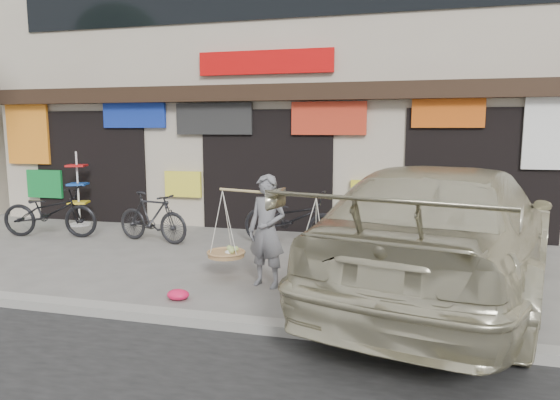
% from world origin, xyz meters
% --- Properties ---
extents(ground, '(70.00, 70.00, 0.00)m').
position_xyz_m(ground, '(0.00, 0.00, 0.00)').
color(ground, slate).
rests_on(ground, ground).
extents(kerb, '(70.00, 0.25, 0.12)m').
position_xyz_m(kerb, '(0.00, -2.00, 0.06)').
color(kerb, gray).
rests_on(kerb, ground).
extents(shophouse_block, '(14.00, 6.32, 7.00)m').
position_xyz_m(shophouse_block, '(-0.00, 6.42, 3.45)').
color(shophouse_block, '#B7AA94').
rests_on(shophouse_block, ground).
extents(street_vendor, '(1.98, 0.95, 1.64)m').
position_xyz_m(street_vendor, '(1.13, -0.41, 0.76)').
color(street_vendor, slate).
rests_on(street_vendor, ground).
extents(bike_0, '(2.14, 1.06, 1.08)m').
position_xyz_m(bike_0, '(-4.24, 1.66, 0.54)').
color(bike_0, black).
rests_on(bike_0, ground).
extents(bike_1, '(1.76, 0.81, 1.02)m').
position_xyz_m(bike_1, '(-1.90, 1.76, 0.51)').
color(bike_1, black).
rests_on(bike_1, ground).
extents(bike_2, '(2.16, 1.06, 1.09)m').
position_xyz_m(bike_2, '(0.91, 2.14, 0.54)').
color(bike_2, black).
rests_on(bike_2, ground).
extents(suv, '(3.98, 6.65, 1.81)m').
position_xyz_m(suv, '(3.61, -0.10, 0.90)').
color(suv, beige).
rests_on(suv, ground).
extents(display_rack, '(0.53, 0.53, 1.75)m').
position_xyz_m(display_rack, '(-4.46, 2.91, 0.71)').
color(display_rack, silver).
rests_on(display_rack, ground).
extents(red_bag, '(0.31, 0.25, 0.14)m').
position_xyz_m(red_bag, '(0.14, -1.28, 0.07)').
color(red_bag, '#F9174D').
rests_on(red_bag, ground).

